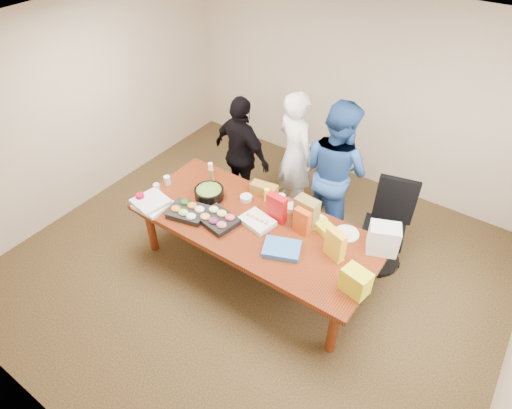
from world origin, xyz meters
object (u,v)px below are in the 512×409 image
Objects in this scene: conference_table at (255,247)px; salad_bowl at (209,193)px; office_chair at (384,229)px; sheet_cake at (257,221)px; person_center at (295,155)px; person_right at (335,171)px.

conference_table is 8.00× the size of salad_bowl.
office_chair is 1.49m from sheet_cake.
sheet_cake reaches higher than conference_table.
sheet_cake is at bearing 124.29° from person_center.
person_right is 1.54m from salad_bowl.
person_right is (0.61, -0.09, 0.05)m from person_center.
person_center is (-0.24, 1.25, 0.51)m from conference_table.
person_center is 1.27m from sheet_cake.
person_right is at bearing 45.10° from salad_bowl.
person_center is at bearing 100.97° from conference_table.
person_right is 5.23× the size of sheet_cake.
conference_table is at bearing 88.88° from person_right.
person_right reaches higher than salad_bowl.
office_chair is at bearing 39.88° from conference_table.
person_right is 1.21m from sheet_cake.
office_chair is 0.62× the size of person_center.
person_right is at bearing 72.37° from conference_table.
office_chair is 1.46m from person_center.
office_chair is at bearing 25.49° from salad_bowl.
person_center reaches higher than sheet_cake.
office_chair is 0.58× the size of person_right.
office_chair is (1.15, 0.96, 0.17)m from conference_table.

